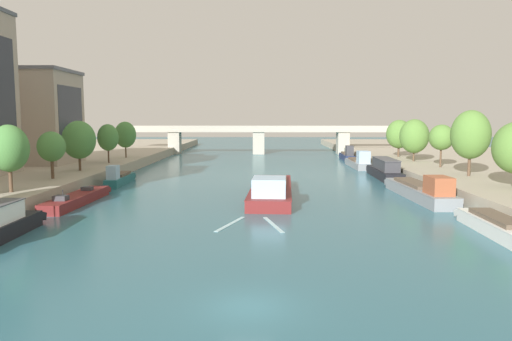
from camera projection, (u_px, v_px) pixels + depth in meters
The scene contains 23 objects.
ground_plane at pixel (248, 307), 22.85m from camera, with size 400.00×400.00×0.00m, color #2D6070.
quay_left at pixel (18, 168), 77.83m from camera, with size 36.00×170.00×1.68m, color #A89E89.
quay_right at pixel (499, 168), 77.02m from camera, with size 36.00×170.00×1.68m, color #A89E89.
barge_midriver at pixel (271, 189), 54.09m from camera, with size 5.54×21.66×3.02m.
wake_behind_barge at pixel (252, 224), 40.51m from camera, with size 5.59×6.05×0.03m.
moored_boat_left_downstream at pixel (78, 199), 50.18m from camera, with size 2.72×13.95×2.11m.
moored_boat_left_upstream at pixel (120, 178), 64.65m from camera, with size 1.86×10.19×2.84m.
moored_boat_right_near at pixel (508, 228), 35.26m from camera, with size 2.69×13.76×2.93m.
moored_boat_right_downstream at pixel (421, 190), 53.04m from camera, with size 3.32×17.03×3.10m.
moored_boat_right_midway at pixel (385, 170), 71.38m from camera, with size 3.22×14.93×2.97m.
moored_boat_right_second at pixel (359, 162), 86.51m from camera, with size 2.68×13.85×3.24m.
moored_boat_right_end at pixel (347, 155), 102.14m from camera, with size 2.28×11.44×3.21m.
tree_left_third at pixel (9, 148), 46.65m from camera, with size 3.76×3.76×6.60m.
tree_left_distant at pixel (51, 147), 57.07m from camera, with size 3.25×3.25×5.63m.
tree_left_midway at pixel (79, 140), 65.80m from camera, with size 4.49×4.49×6.84m.
tree_left_end_of_row at pixel (108, 138), 77.31m from camera, with size 3.34×3.34×6.22m.
tree_left_nearest at pixel (125, 135), 87.27m from camera, with size 3.84×3.84×6.53m.
tree_right_second at pixel (471, 135), 59.56m from camera, with size 4.76×4.76×8.19m.
tree_right_past_mid at pixel (441, 137), 70.21m from camera, with size 3.60×3.60×6.25m.
tree_right_end_of_row at pixel (414, 136), 79.77m from camera, with size 4.80×4.80×6.99m.
tree_right_midway at pixel (399, 134), 89.21m from camera, with size 4.66×4.66×6.84m.
building_left_corner at pixel (23, 117), 76.56m from camera, with size 15.91×12.22×14.82m.
bridge_far at pixel (259, 136), 118.54m from camera, with size 65.53×4.40×6.90m.
Camera 1 is at (0.60, -22.00, 8.96)m, focal length 33.77 mm.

